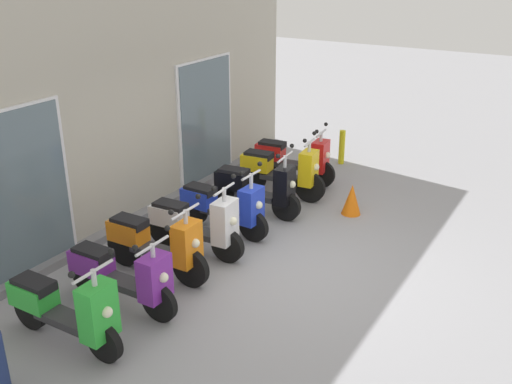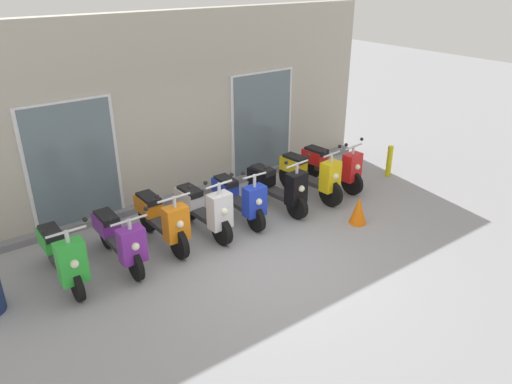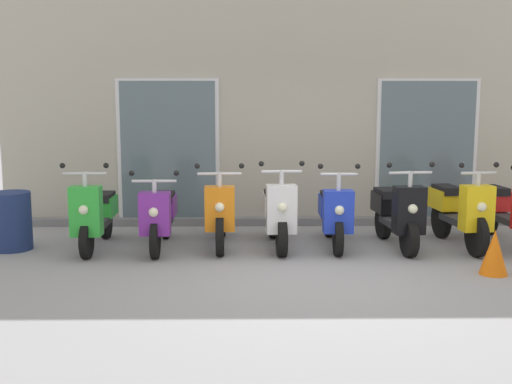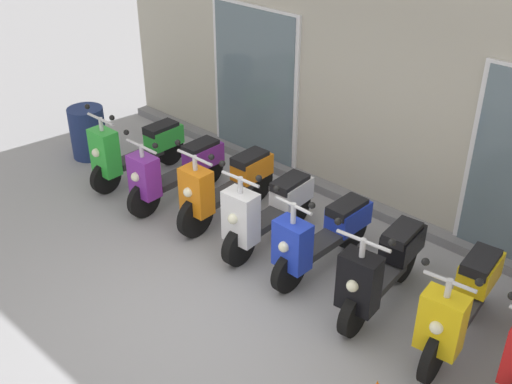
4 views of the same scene
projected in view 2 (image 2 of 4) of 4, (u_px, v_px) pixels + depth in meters
ground_plane at (267, 257)px, 7.94m from camera, size 40.00×40.00×0.00m
storefront_facade at (173, 112)px, 9.39m from camera, size 9.33×0.50×3.58m
scooter_green at (62, 255)px, 7.12m from camera, size 0.61×1.60×1.21m
scooter_purple at (119, 237)px, 7.60m from camera, size 0.62×1.63×1.12m
scooter_orange at (162, 219)px, 8.11m from camera, size 0.63×1.65×1.19m
scooter_white at (204, 209)px, 8.47m from camera, size 0.58×1.57×1.22m
scooter_blue at (239, 197)px, 8.93m from camera, size 0.54×1.59×1.19m
scooter_black at (278, 187)px, 9.29m from camera, size 0.62×1.56×1.21m
scooter_yellow at (311, 175)px, 9.76m from camera, size 0.54×1.65×1.21m
scooter_red at (332, 165)px, 10.25m from camera, size 0.57×1.63×1.16m
curb_bollard at (389, 161)px, 10.84m from camera, size 0.12×0.12×0.70m
traffic_cone at (359, 210)px, 8.87m from camera, size 0.32×0.32×0.52m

